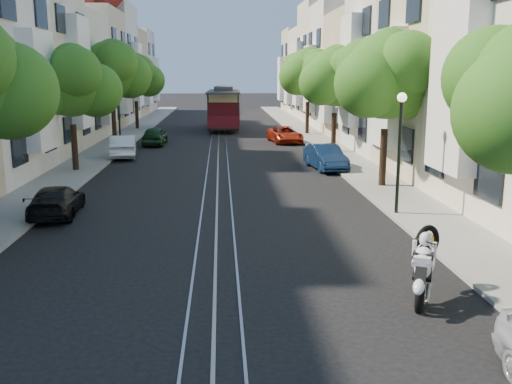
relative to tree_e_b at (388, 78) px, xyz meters
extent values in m
plane|color=black|center=(-7.26, 19.02, -4.73)|extent=(200.00, 200.00, 0.00)
cube|color=gray|center=(-0.01, 19.02, -4.67)|extent=(2.50, 80.00, 0.12)
cube|color=gray|center=(-14.51, 19.02, -4.67)|extent=(2.50, 80.00, 0.12)
cube|color=gray|center=(-7.81, 19.02, -4.72)|extent=(0.06, 80.00, 0.02)
cube|color=gray|center=(-7.26, 19.02, -4.72)|extent=(0.06, 80.00, 0.02)
cube|color=gray|center=(-6.71, 19.02, -4.72)|extent=(0.06, 80.00, 0.02)
cube|color=tan|center=(-7.26, 19.02, -4.73)|extent=(0.08, 80.00, 0.01)
cube|color=white|center=(0.94, -4.98, -0.11)|extent=(0.90, 3.04, 6.05)
cube|color=beige|center=(4.74, 3.02, 0.27)|extent=(7.00, 8.00, 10.00)
cube|color=white|center=(0.94, 3.02, -0.53)|extent=(0.90, 3.04, 5.50)
cube|color=silver|center=(4.74, 11.02, 1.27)|extent=(7.00, 8.00, 12.00)
cube|color=white|center=(0.94, 11.02, 0.31)|extent=(0.90, 3.04, 6.60)
cube|color=#C6B28C|center=(4.74, 19.02, -0.23)|extent=(7.00, 8.00, 9.00)
cube|color=white|center=(0.94, 19.02, -0.95)|extent=(0.90, 3.04, 4.95)
cube|color=white|center=(4.74, 27.02, 0.52)|extent=(7.00, 8.00, 10.50)
cube|color=white|center=(0.94, 27.02, -0.32)|extent=(0.90, 3.04, 5.78)
cube|color=beige|center=(4.74, 35.02, 1.02)|extent=(7.00, 8.00, 11.50)
cube|color=white|center=(0.94, 35.02, 0.10)|extent=(0.90, 3.04, 6.32)
cube|color=silver|center=(4.74, 43.02, 0.02)|extent=(7.00, 8.00, 9.50)
cube|color=white|center=(0.94, 43.02, -0.74)|extent=(0.90, 3.04, 5.23)
cube|color=beige|center=(4.74, 51.02, 0.27)|extent=(7.00, 8.00, 10.00)
cube|color=white|center=(0.94, 51.02, -0.53)|extent=(0.90, 3.04, 5.50)
cube|color=white|center=(-15.46, 3.02, -0.62)|extent=(0.90, 3.04, 5.39)
cube|color=beige|center=(-19.26, 11.02, 1.15)|extent=(7.00, 8.00, 11.76)
cube|color=white|center=(-15.46, 11.02, 0.21)|extent=(0.90, 3.04, 6.47)
cube|color=silver|center=(-19.26, 19.02, -0.32)|extent=(7.00, 8.00, 8.82)
cube|color=white|center=(-15.46, 19.02, -1.03)|extent=(0.90, 3.04, 4.85)
cube|color=beige|center=(-19.26, 27.02, 0.41)|extent=(7.00, 8.00, 10.29)
cube|color=white|center=(-15.46, 27.02, -0.41)|extent=(0.90, 3.04, 5.66)
cube|color=silver|center=(-19.26, 35.02, 0.90)|extent=(7.00, 8.00, 11.27)
cube|color=white|center=(-15.46, 35.02, 0.00)|extent=(0.90, 3.04, 6.20)
cube|color=#C6B28C|center=(-19.26, 43.02, -0.08)|extent=(7.00, 8.00, 9.31)
cube|color=white|center=(-15.46, 43.02, -0.82)|extent=(0.90, 3.04, 5.12)
cube|color=white|center=(-19.26, 51.02, 0.17)|extent=(7.00, 8.00, 9.80)
cube|color=white|center=(-15.46, 51.02, -0.62)|extent=(0.90, 3.04, 5.39)
cylinder|color=black|center=(-0.06, 0.02, -3.39)|extent=(0.30, 0.30, 2.45)
sphere|color=#1D5916|center=(-0.06, 0.02, 0.08)|extent=(3.64, 3.64, 3.64)
sphere|color=#1D5916|center=(1.04, 0.52, -0.32)|extent=(2.91, 2.91, 2.91)
sphere|color=#1D5916|center=(-1.01, -0.68, -0.22)|extent=(2.84, 2.84, 2.84)
sphere|color=#1D5916|center=(0.04, 0.12, 0.98)|extent=(2.18, 2.18, 2.18)
cylinder|color=black|center=(-0.06, 11.02, -3.42)|extent=(0.30, 0.30, 2.38)
sphere|color=#1D5916|center=(-0.06, 11.02, -0.06)|extent=(3.54, 3.54, 3.54)
sphere|color=#1D5916|center=(1.04, 11.52, -0.46)|extent=(2.83, 2.83, 2.83)
sphere|color=#1D5916|center=(-1.01, 10.32, -0.36)|extent=(2.76, 2.76, 2.76)
sphere|color=#1D5916|center=(0.04, 11.12, 0.84)|extent=(2.12, 2.12, 2.12)
cylinder|color=black|center=(-0.06, 22.02, -3.35)|extent=(0.30, 0.30, 2.52)
sphere|color=#1D5916|center=(-0.06, 22.02, 0.21)|extent=(3.74, 3.74, 3.74)
sphere|color=#1D5916|center=(1.04, 22.52, -0.19)|extent=(3.00, 3.00, 3.00)
sphere|color=#1D5916|center=(-1.01, 21.32, -0.09)|extent=(2.92, 2.92, 2.92)
sphere|color=#1D5916|center=(0.04, 22.12, 1.11)|extent=(2.25, 2.25, 2.25)
sphere|color=#1D5916|center=(-13.36, -6.48, -0.32)|extent=(2.91, 2.91, 2.91)
cylinder|color=black|center=(-14.46, 5.02, -3.48)|extent=(0.30, 0.30, 2.27)
sphere|color=#1D5916|center=(-14.46, 5.02, -0.26)|extent=(3.38, 3.38, 3.38)
sphere|color=#1D5916|center=(-13.36, 5.52, -0.66)|extent=(2.70, 2.70, 2.70)
sphere|color=#1D5916|center=(-15.41, 4.32, -0.56)|extent=(2.64, 2.64, 2.64)
sphere|color=#1D5916|center=(-14.36, 5.12, 0.64)|extent=(2.03, 2.03, 2.03)
cylinder|color=black|center=(-14.46, 16.02, -3.30)|extent=(0.30, 0.30, 2.62)
sphere|color=#1D5916|center=(-14.46, 16.02, 0.41)|extent=(3.90, 3.90, 3.90)
sphere|color=#1D5916|center=(-13.36, 16.52, 0.01)|extent=(3.12, 3.12, 3.12)
sphere|color=#1D5916|center=(-15.41, 15.32, 0.11)|extent=(3.04, 3.04, 3.04)
sphere|color=#1D5916|center=(-14.36, 16.12, 1.31)|extent=(2.34, 2.34, 2.34)
cylinder|color=black|center=(-14.46, 27.02, -3.42)|extent=(0.30, 0.30, 2.38)
sphere|color=#1D5916|center=(-14.46, 27.02, -0.06)|extent=(3.54, 3.54, 3.54)
sphere|color=#1D5916|center=(-13.36, 27.52, -0.46)|extent=(2.83, 2.83, 2.83)
sphere|color=#1D5916|center=(-15.41, 26.32, -0.36)|extent=(2.76, 2.76, 2.76)
sphere|color=#1D5916|center=(-14.36, 27.12, 0.84)|extent=(2.12, 2.12, 2.12)
cylinder|color=black|center=(-0.96, -4.98, -2.61)|extent=(0.12, 0.12, 4.00)
sphere|color=#FFF2CC|center=(-0.96, -4.98, -0.61)|extent=(0.32, 0.32, 0.32)
cylinder|color=black|center=(-13.56, 13.02, -2.61)|extent=(0.12, 0.12, 4.00)
sphere|color=#FFF2CC|center=(-13.56, 13.02, -0.61)|extent=(0.32, 0.32, 0.32)
torus|color=black|center=(-2.92, -12.98, -4.41)|extent=(0.47, 0.79, 0.80)
torus|color=black|center=(-2.41, -11.87, -3.57)|extent=(0.74, 0.51, 0.78)
ellipsoid|color=silver|center=(-2.69, -12.49, -3.81)|extent=(0.88, 1.19, 1.00)
ellipsoid|color=silver|center=(-2.81, -12.75, -3.63)|extent=(0.61, 0.71, 0.56)
cube|color=black|center=(-2.99, -13.13, -3.89)|extent=(0.43, 0.59, 0.43)
cube|color=silver|center=(-2.83, -12.78, -3.67)|extent=(0.56, 0.67, 0.21)
sphere|color=black|center=(-2.68, -12.46, -3.59)|extent=(0.28, 0.28, 0.28)
cube|color=black|center=(-6.76, 26.80, -4.23)|extent=(2.82, 9.03, 0.34)
cube|color=#510D14|center=(-6.76, 26.80, -2.88)|extent=(2.84, 5.67, 2.69)
cube|color=beige|center=(-6.76, 26.80, -1.88)|extent=(2.90, 5.73, 0.67)
cube|color=#2D2D30|center=(-6.76, 26.80, -1.43)|extent=(3.04, 9.04, 0.20)
cube|color=#2D2D30|center=(-6.76, 26.80, -1.15)|extent=(1.71, 5.08, 0.39)
imported|color=#0B1D3A|center=(-1.66, 4.98, -4.09)|extent=(1.86, 4.05, 1.29)
imported|color=maroon|center=(-2.47, 16.66, -4.15)|extent=(2.46, 4.42, 1.17)
imported|color=black|center=(-12.86, -4.21, -4.20)|extent=(1.72, 3.76, 1.07)
imported|color=white|center=(-12.86, 9.90, -4.07)|extent=(1.93, 4.21, 1.34)
imported|color=#153518|center=(-11.66, 15.76, -4.10)|extent=(1.58, 3.75, 1.27)
camera|label=1|loc=(-7.07, -24.07, 0.20)|focal=40.00mm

